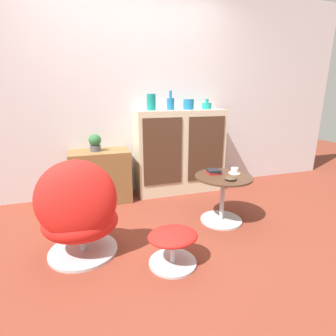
{
  "coord_description": "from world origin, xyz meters",
  "views": [
    {
      "loc": [
        -0.59,
        -2.01,
        1.3
      ],
      "look_at": [
        0.23,
        0.5,
        0.55
      ],
      "focal_mm": 28.0,
      "sensor_mm": 36.0,
      "label": 1
    }
  ],
  "objects": [
    {
      "name": "sideboard",
      "position": [
        0.62,
        1.21,
        0.55
      ],
      "size": [
        1.18,
        0.38,
        1.1
      ],
      "color": "beige",
      "rests_on": "ground_plane"
    },
    {
      "name": "wall_back",
      "position": [
        0.0,
        1.43,
        1.3
      ],
      "size": [
        6.4,
        0.06,
        2.6
      ],
      "color": "silver",
      "rests_on": "ground_plane"
    },
    {
      "name": "vase_inner_right",
      "position": [
        0.74,
        1.21,
        1.17
      ],
      "size": [
        0.14,
        0.14,
        0.13
      ],
      "color": "#196699",
      "rests_on": "sideboard"
    },
    {
      "name": "coffee_table",
      "position": [
        0.73,
        0.22,
        0.3
      ],
      "size": [
        0.58,
        0.58,
        0.5
      ],
      "color": "#B7B7BC",
      "rests_on": "ground_plane"
    },
    {
      "name": "ground_plane",
      "position": [
        0.0,
        0.0,
        0.0
      ],
      "size": [
        12.0,
        12.0,
        0.0
      ],
      "primitive_type": "plane",
      "color": "brown"
    },
    {
      "name": "potted_plant",
      "position": [
        -0.46,
        1.18,
        0.74
      ],
      "size": [
        0.15,
        0.15,
        0.2
      ],
      "color": "#4C4C51",
      "rests_on": "tv_console"
    },
    {
      "name": "bowl",
      "position": [
        0.73,
        0.09,
        0.52
      ],
      "size": [
        0.12,
        0.12,
        0.04
      ],
      "color": "#4C3828",
      "rests_on": "coffee_table"
    },
    {
      "name": "egg_chair",
      "position": [
        -0.68,
        0.02,
        0.39
      ],
      "size": [
        0.67,
        0.62,
        0.85
      ],
      "color": "#B7B7BC",
      "rests_on": "ground_plane"
    },
    {
      "name": "tv_console",
      "position": [
        -0.43,
        1.18,
        0.32
      ],
      "size": [
        0.7,
        0.44,
        0.64
      ],
      "color": "brown",
      "rests_on": "ground_plane"
    },
    {
      "name": "book_stack",
      "position": [
        0.67,
        0.32,
        0.52
      ],
      "size": [
        0.14,
        0.12,
        0.05
      ],
      "color": "red",
      "rests_on": "coffee_table"
    },
    {
      "name": "ottoman",
      "position": [
        0.0,
        -0.31,
        0.2
      ],
      "size": [
        0.39,
        0.38,
        0.29
      ],
      "color": "#B7B7BC",
      "rests_on": "ground_plane"
    },
    {
      "name": "vase_inner_left",
      "position": [
        0.49,
        1.21,
        1.18
      ],
      "size": [
        0.09,
        0.09,
        0.23
      ],
      "color": "#196699",
      "rests_on": "sideboard"
    },
    {
      "name": "vase_leftmost",
      "position": [
        0.24,
        1.21,
        1.2
      ],
      "size": [
        0.11,
        0.11,
        0.2
      ],
      "color": "#147A75",
      "rests_on": "sideboard"
    },
    {
      "name": "vase_rightmost",
      "position": [
        1.0,
        1.21,
        1.15
      ],
      "size": [
        0.13,
        0.13,
        0.13
      ],
      "color": "teal",
      "rests_on": "sideboard"
    },
    {
      "name": "teacup",
      "position": [
        0.88,
        0.26,
        0.52
      ],
      "size": [
        0.12,
        0.12,
        0.06
      ],
      "color": "white",
      "rests_on": "coffee_table"
    }
  ]
}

